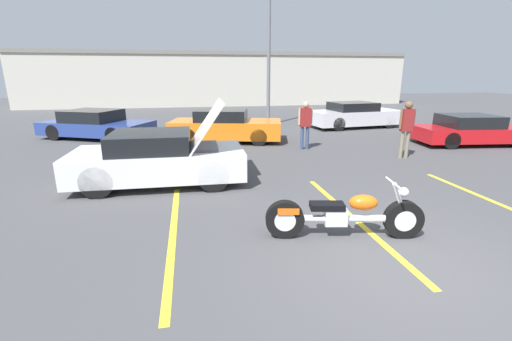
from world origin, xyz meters
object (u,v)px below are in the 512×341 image
parked_car_mid_right_row (355,115)px  spectator_by_show_car (305,121)px  motorcycle (344,216)px  parked_car_right_row (471,130)px  parked_car_mid_left_row (225,126)px  spectator_near_motorcycle (407,124)px  parked_car_left_row (96,125)px  show_car_hood_open (160,158)px  light_pole (270,40)px

parked_car_mid_right_row → spectator_by_show_car: 6.20m
motorcycle → spectator_by_show_car: bearing=87.5°
parked_car_right_row → parked_car_mid_left_row: size_ratio=0.95×
motorcycle → spectator_near_motorcycle: (4.31, 4.84, 0.70)m
spectator_near_motorcycle → parked_car_left_row: bearing=151.8°
parked_car_mid_right_row → spectator_near_motorcycle: (-1.48, -6.45, 0.48)m
show_car_hood_open → parked_car_mid_left_row: 5.62m
parked_car_mid_left_row → spectator_by_show_car: bearing=-23.6°
parked_car_mid_right_row → spectator_near_motorcycle: bearing=-109.3°
motorcycle → spectator_near_motorcycle: spectator_near_motorcycle is taller
motorcycle → parked_car_right_row: bearing=49.1°
parked_car_mid_left_row → spectator_by_show_car: (2.64, -2.02, 0.41)m
light_pole → motorcycle: 13.62m
parked_car_mid_left_row → spectator_near_motorcycle: (5.35, -3.92, 0.48)m
light_pole → show_car_hood_open: (-4.93, -9.37, -3.62)m
parked_car_left_row → show_car_hood_open: bearing=-41.0°
motorcycle → show_car_hood_open: (-3.18, 3.57, 0.25)m
parked_car_right_row → spectator_by_show_car: (-6.56, 0.32, 0.48)m
parked_car_mid_right_row → spectator_by_show_car: (-4.18, -4.56, 0.40)m
light_pole → spectator_by_show_car: 7.00m
parked_car_right_row → parked_car_mid_right_row: bearing=122.8°
motorcycle → parked_car_mid_left_row: bearing=107.7°
parked_car_mid_left_row → spectator_near_motorcycle: spectator_near_motorcycle is taller
parked_car_left_row → parked_car_mid_right_row: parked_car_mid_right_row is taller
parked_car_left_row → parked_car_mid_right_row: bearing=28.5°
parked_car_mid_left_row → spectator_near_motorcycle: size_ratio=2.56×
light_pole → parked_car_mid_right_row: light_pole is taller
parked_car_right_row → parked_car_left_row: parked_car_left_row is taller
light_pole → parked_car_right_row: size_ratio=1.77×
parked_car_left_row → spectator_by_show_car: 8.78m
motorcycle → parked_car_left_row: 12.27m
parked_car_mid_right_row → light_pole: bearing=151.5°
parked_car_left_row → spectator_near_motorcycle: (10.62, -5.68, 0.53)m
motorcycle → parked_car_left_row: size_ratio=0.53×
motorcycle → show_car_hood_open: bearing=142.6°
light_pole → spectator_by_show_car: light_pole is taller
light_pole → parked_car_mid_right_row: size_ratio=1.62×
spectator_by_show_car → parked_car_left_row: bearing=154.4°
light_pole → spectator_near_motorcycle: bearing=-72.4°
show_car_hood_open → parked_car_left_row: (-3.12, 6.95, -0.08)m
parked_car_right_row → parked_car_mid_right_row: (-2.38, 4.88, 0.07)m
show_car_hood_open → parked_car_mid_left_row: size_ratio=0.89×
parked_car_mid_left_row → parked_car_mid_right_row: bearing=34.2°
parked_car_right_row → parked_car_left_row: (-14.47, 4.11, 0.03)m
spectator_near_motorcycle → spectator_by_show_car: bearing=144.9°
light_pole → show_car_hood_open: light_pole is taller
show_car_hood_open → parked_car_mid_left_row: bearing=68.6°
parked_car_mid_right_row → spectator_by_show_car: size_ratio=2.82×
motorcycle → parked_car_mid_left_row: (-1.04, 8.77, 0.22)m
show_car_hood_open → parked_car_mid_right_row: show_car_hood_open is taller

